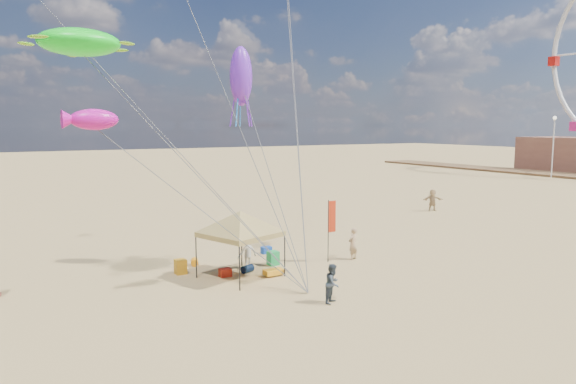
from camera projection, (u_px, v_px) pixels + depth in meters
name	position (u px, v px, depth m)	size (l,w,h in m)	color
ground	(325.00, 295.00, 22.06)	(280.00, 280.00, 0.00)	tan
canopy_tent	(240.00, 213.00, 24.35)	(5.54, 5.54, 3.60)	black
feather_flag	(331.00, 221.00, 27.25)	(0.50, 0.07, 3.24)	black
cooler_red	(225.00, 273.00, 24.78)	(0.54, 0.38, 0.38)	#AB1F0D
cooler_blue	(266.00, 250.00, 29.26)	(0.54, 0.38, 0.38)	#1442A9
bag_navy	(247.00, 269.00, 25.47)	(0.36, 0.36, 0.60)	black
bag_orange	(195.00, 262.00, 26.76)	(0.36, 0.36, 0.60)	orange
chair_green	(273.00, 258.00, 26.85)	(0.50, 0.50, 0.70)	green
chair_yellow	(181.00, 267.00, 25.22)	(0.50, 0.50, 0.70)	orange
crate_grey	(279.00, 272.00, 25.11)	(0.34, 0.30, 0.28)	gray
beach_cart	(273.00, 272.00, 24.86)	(0.90, 0.50, 0.24)	orange
person_near_a	(353.00, 244.00, 27.87)	(0.62, 0.40, 1.69)	tan
person_near_b	(333.00, 283.00, 21.06)	(0.77, 0.60, 1.58)	#37424B
person_near_c	(247.00, 252.00, 26.22)	(1.05, 0.60, 1.62)	beige
person_far_c	(433.00, 200.00, 43.77)	(1.67, 0.53, 1.80)	tan
building_north	(576.00, 154.00, 81.17)	(10.00, 14.00, 5.20)	#8C5947
lamp_north	(554.00, 137.00, 71.34)	(0.50, 0.50, 8.25)	silver
turtle_kite	(79.00, 42.00, 20.97)	(3.19, 2.55, 1.06)	#0EFA1D
fish_kite	(94.00, 119.00, 19.52)	(1.75, 0.87, 0.78)	#D00F99
squid_kite	(241.00, 76.00, 25.95)	(1.11, 1.11, 2.87)	purple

